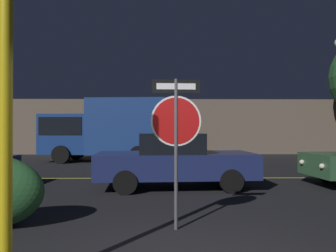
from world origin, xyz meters
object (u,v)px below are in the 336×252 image
object	(u,v)px
yellow_pole_left	(6,117)
delivery_truck	(106,129)
stop_sign	(176,123)
passing_car_3	(174,160)

from	to	relation	value
yellow_pole_left	delivery_truck	distance (m)	13.09
delivery_truck	stop_sign	bearing A→B (deg)	-159.87
yellow_pole_left	delivery_truck	xyz separation A→B (m)	(-1.28, 13.03, -0.12)
yellow_pole_left	passing_car_3	xyz separation A→B (m)	(1.85, 5.84, -0.99)
stop_sign	yellow_pole_left	world-z (taller)	yellow_pole_left
stop_sign	delivery_truck	bearing A→B (deg)	102.61
stop_sign	delivery_truck	size ratio (longest dim) A/B	0.39
passing_car_3	yellow_pole_left	bearing A→B (deg)	-21.21
passing_car_3	delivery_truck	size ratio (longest dim) A/B	0.72
passing_car_3	stop_sign	bearing A→B (deg)	-5.23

